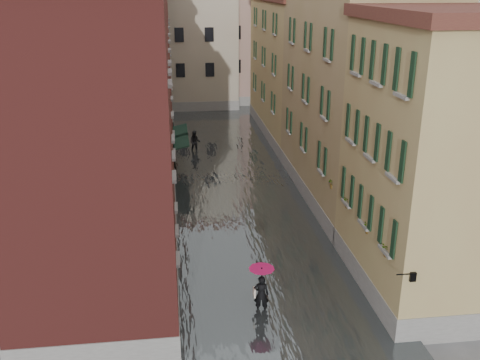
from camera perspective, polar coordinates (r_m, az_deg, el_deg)
ground at (r=25.57m, az=2.48°, el=-9.86°), size 120.00×120.00×0.00m
floodwater at (r=37.24m, az=-0.83°, el=0.27°), size 10.00×60.00×0.20m
building_left_near at (r=21.01m, az=-15.49°, el=1.99°), size 6.00×8.00×13.00m
building_left_mid at (r=31.64m, az=-12.87°, el=7.75°), size 6.00×14.00×12.50m
building_left_far at (r=46.27m, az=-11.32°, el=12.63°), size 6.00×16.00×14.00m
building_right_near at (r=23.65m, az=20.51°, el=1.53°), size 6.00×8.00×11.50m
building_right_mid at (r=33.25m, az=12.14°, el=8.84°), size 6.00×14.00×13.00m
building_right_far at (r=47.58m, az=6.20°, el=11.58°), size 6.00×16.00×11.50m
building_end_cream at (r=60.13m, az=-6.54°, el=14.08°), size 12.00×9.00×13.00m
building_end_pink at (r=62.94m, az=1.91°, el=14.01°), size 10.00×9.00×12.00m
awning_near at (r=37.34m, az=-6.36°, el=4.03°), size 1.09×3.42×2.80m
awning_far at (r=39.99m, az=-6.45°, el=5.12°), size 1.09×3.39×2.80m
wall_lantern at (r=20.31m, az=17.85°, el=-9.73°), size 0.71×0.22×0.35m
window_planters at (r=24.32m, az=12.54°, el=-2.78°), size 0.59×8.14×0.84m
pedestrian_main at (r=22.13m, az=2.29°, el=-11.15°), size 1.06×1.06×2.06m
pedestrian_far at (r=42.86m, az=-4.81°, el=4.04°), size 0.96×0.78×1.83m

